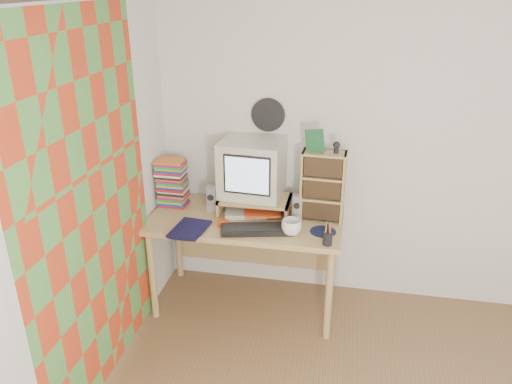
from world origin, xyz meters
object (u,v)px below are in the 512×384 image
at_px(dvd_stack, 172,187).
at_px(cd_rack, 323,186).
at_px(crt_monitor, 252,169).
at_px(keyboard, 257,229).
at_px(desk, 248,230).
at_px(diary, 175,225).
at_px(mug, 291,227).

xyz_separation_m(dvd_stack, cd_rack, (1.13, -0.02, 0.10)).
bearing_deg(crt_monitor, keyboard, -68.55).
xyz_separation_m(crt_monitor, cd_rack, (0.52, -0.05, -0.07)).
bearing_deg(desk, cd_rack, 3.47).
distance_m(keyboard, diary, 0.57).
height_order(keyboard, dvd_stack, dvd_stack).
relative_size(keyboard, dvd_stack, 1.65).
bearing_deg(diary, keyboard, 12.84).
xyz_separation_m(cd_rack, diary, (-0.99, -0.36, -0.23)).
height_order(keyboard, cd_rack, cd_rack).
distance_m(crt_monitor, mug, 0.56).
distance_m(dvd_stack, diary, 0.43).
distance_m(keyboard, cd_rack, 0.56).
xyz_separation_m(mug, diary, (-0.80, -0.07, -0.03)).
bearing_deg(dvd_stack, desk, -4.18).
height_order(cd_rack, diary, cd_rack).
height_order(desk, crt_monitor, crt_monitor).
height_order(desk, mug, mug).
bearing_deg(crt_monitor, cd_rack, -1.54).
bearing_deg(diary, desk, 42.43).
bearing_deg(desk, diary, -143.67).
xyz_separation_m(keyboard, cd_rack, (0.42, 0.29, 0.24)).
bearing_deg(dvd_stack, diary, -67.99).
relative_size(keyboard, cd_rack, 0.98).
bearing_deg(mug, cd_rack, 57.80).
relative_size(cd_rack, mug, 3.71).
distance_m(desk, diary, 0.58).
relative_size(cd_rack, diary, 1.89).
height_order(keyboard, diary, diary).
bearing_deg(crt_monitor, mug, -40.76).
bearing_deg(keyboard, desk, 102.49).
bearing_deg(keyboard, diary, 174.00).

